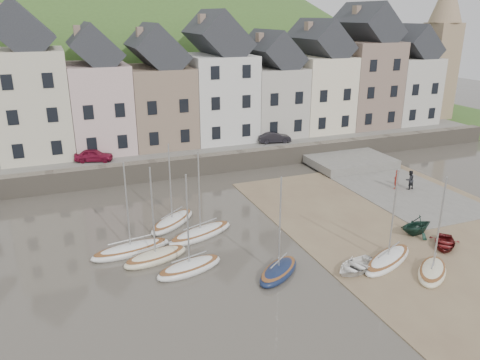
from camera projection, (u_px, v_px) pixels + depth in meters
name	position (u px, v px, depth m)	size (l,w,h in m)	color
ground	(274.00, 253.00, 30.20)	(160.00, 160.00, 0.00)	#433D34
quay_land	(163.00, 132.00, 58.04)	(90.00, 30.00, 1.50)	#3B5C24
quay_street	(188.00, 149.00, 47.68)	(70.00, 7.00, 0.10)	slate
seawall	(198.00, 165.00, 44.83)	(70.00, 1.20, 1.80)	slate
beach	(412.00, 226.00, 33.99)	(18.00, 26.00, 0.06)	brown
slipway	(387.00, 184.00, 42.38)	(8.00, 18.00, 0.12)	slate
hillside	(108.00, 200.00, 87.12)	(134.40, 84.00, 84.00)	#3B5C24
townhouse_terrace	(193.00, 86.00, 49.44)	(61.05, 8.00, 13.93)	white
church_spire	(442.00, 43.00, 59.51)	(4.00, 4.00, 18.00)	#997F60
sailboat_0	(131.00, 249.00, 30.11)	(5.35, 2.33, 6.32)	white
sailboat_1	(172.00, 221.00, 34.16)	(4.56, 4.26, 6.32)	white
sailboat_2	(156.00, 257.00, 29.20)	(4.49, 2.57, 6.32)	beige
sailboat_3	(190.00, 267.00, 27.98)	(4.55, 2.57, 6.32)	white
sailboat_4	(201.00, 233.00, 32.35)	(5.41, 3.29, 6.32)	white
sailboat_5	(279.00, 271.00, 27.56)	(3.93, 3.53, 6.32)	#152142
sailboat_6	(388.00, 260.00, 28.84)	(5.17, 3.53, 6.32)	white
sailboat_7	(432.00, 271.00, 27.54)	(3.80, 3.55, 6.32)	beige
rowboat_white	(356.00, 266.00, 27.90)	(2.17, 3.03, 0.63)	white
rowboat_green	(417.00, 225.00, 32.45)	(2.24, 2.59, 1.37)	#153126
rowboat_red	(445.00, 243.00, 30.76)	(1.93, 2.71, 0.56)	maroon
person_red	(396.00, 179.00, 40.75)	(0.62, 0.40, 1.69)	maroon
person_dark	(410.00, 180.00, 40.63)	(0.82, 0.64, 1.68)	black
car_left	(94.00, 155.00, 43.41)	(1.37, 3.41, 1.16)	maroon
car_right	(274.00, 137.00, 49.78)	(1.19, 3.42, 1.13)	black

